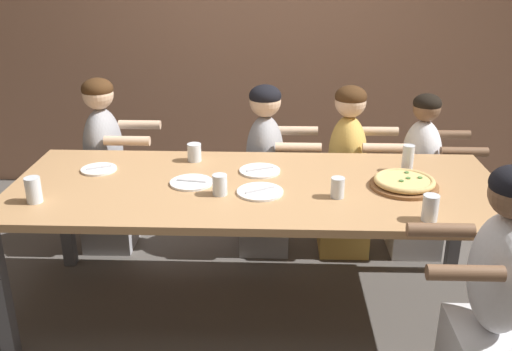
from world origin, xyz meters
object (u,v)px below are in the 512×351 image
object	(u,v)px
pizza_board_main	(404,183)
diner_far_center	(265,176)
empty_plate_b	(99,169)
diner_far_midright	(346,178)
drinking_glass_d	(220,186)
drinking_glass_e	(34,191)
diner_near_right	(494,307)
drinking_glass_f	(338,188)
diner_far_right	(419,183)
drinking_glass_c	(194,153)
drinking_glass_b	(408,160)
drinking_glass_a	(430,209)
diner_far_left	(107,172)
empty_plate_d	(191,182)
empty_plate_c	(260,171)
empty_plate_a	(260,192)

from	to	relation	value
pizza_board_main	diner_far_center	bearing A→B (deg)	134.57
empty_plate_b	diner_far_midright	world-z (taller)	diner_far_midright
drinking_glass_d	drinking_glass_e	world-z (taller)	drinking_glass_e
diner_far_center	diner_near_right	bearing A→B (deg)	33.77
drinking_glass_f	diner_far_right	bearing A→B (deg)	54.21
drinking_glass_e	diner_far_right	xyz separation A→B (m)	(2.09, 0.98, -0.33)
drinking_glass_d	drinking_glass_f	bearing A→B (deg)	-1.27
drinking_glass_c	drinking_glass_f	bearing A→B (deg)	-32.36
diner_far_center	diner_far_right	bearing A→B (deg)	90.00
pizza_board_main	drinking_glass_c	xyz separation A→B (m)	(-1.13, 0.35, 0.02)
drinking_glass_f	drinking_glass_e	bearing A→B (deg)	-175.74
pizza_board_main	diner_far_right	bearing A→B (deg)	69.55
pizza_board_main	diner_far_center	xyz separation A→B (m)	(-0.72, 0.73, -0.27)
drinking_glass_b	drinking_glass_c	size ratio (longest dim) A/B	1.45
drinking_glass_a	diner_far_left	size ratio (longest dim) A/B	0.11
drinking_glass_a	diner_far_midright	size ratio (longest dim) A/B	0.11
empty_plate_b	empty_plate_d	world-z (taller)	same
diner_far_center	drinking_glass_f	bearing A→B (deg)	23.05
drinking_glass_d	pizza_board_main	bearing A→B (deg)	7.49
empty_plate_b	empty_plate_c	distance (m)	0.89
diner_far_right	drinking_glass_a	bearing A→B (deg)	-12.09
drinking_glass_e	empty_plate_b	bearing A→B (deg)	66.60
diner_near_right	empty_plate_c	bearing A→B (deg)	47.53
empty_plate_b	drinking_glass_d	distance (m)	0.76
empty_plate_b	empty_plate_d	bearing A→B (deg)	-17.51
drinking_glass_a	drinking_glass_b	xyz separation A→B (m)	(0.03, 0.61, 0.01)
empty_plate_a	drinking_glass_d	bearing A→B (deg)	-172.43
diner_near_right	drinking_glass_f	bearing A→B (deg)	46.01
drinking_glass_f	diner_far_center	bearing A→B (deg)	113.05
drinking_glass_a	drinking_glass_c	size ratio (longest dim) A/B	1.19
diner_near_right	diner_far_left	bearing A→B (deg)	54.30
empty_plate_c	drinking_glass_c	bearing A→B (deg)	157.08
drinking_glass_b	diner_far_midright	size ratio (longest dim) A/B	0.13
drinking_glass_a	diner_far_left	xyz separation A→B (m)	(-1.81, 1.11, -0.28)
empty_plate_d	diner_far_midright	distance (m)	1.18
empty_plate_d	diner_far_left	world-z (taller)	diner_far_left
drinking_glass_d	diner_near_right	world-z (taller)	diner_near_right
drinking_glass_d	diner_near_right	distance (m)	1.34
diner_far_midright	diner_near_right	bearing A→B (deg)	16.91
empty_plate_b	drinking_glass_e	distance (m)	0.47
drinking_glass_b	pizza_board_main	bearing A→B (deg)	-105.10
drinking_glass_b	empty_plate_c	bearing A→B (deg)	-177.07
empty_plate_b	diner_far_midright	xyz separation A→B (m)	(1.44, 0.55, -0.25)
empty_plate_a	diner_far_right	bearing A→B (deg)	39.49
drinking_glass_a	diner_far_center	size ratio (longest dim) A/B	0.11
empty_plate_d	diner_far_right	size ratio (longest dim) A/B	0.21
empty_plate_d	drinking_glass_f	bearing A→B (deg)	-11.36
diner_near_right	diner_far_right	distance (m)	1.45
empty_plate_d	drinking_glass_b	xyz separation A→B (m)	(1.16, 0.22, 0.06)
drinking_glass_a	drinking_glass_b	bearing A→B (deg)	87.46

